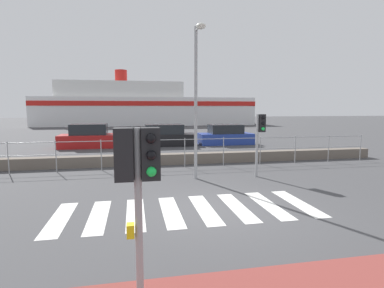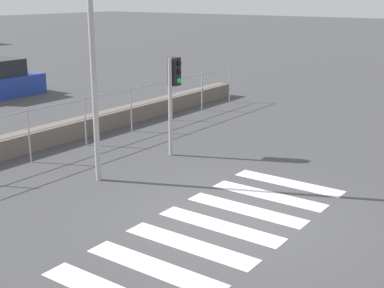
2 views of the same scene
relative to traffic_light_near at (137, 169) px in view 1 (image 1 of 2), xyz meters
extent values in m
plane|color=#424244|center=(2.20, 3.56, -1.87)|extent=(160.00, 160.00, 0.00)
cube|color=silver|center=(-1.84, 3.56, -1.87)|extent=(0.45, 2.40, 0.01)
cube|color=silver|center=(-0.94, 3.56, -1.87)|extent=(0.45, 2.40, 0.01)
cube|color=silver|center=(-0.04, 3.56, -1.87)|extent=(0.45, 2.40, 0.01)
cube|color=silver|center=(0.86, 3.56, -1.87)|extent=(0.45, 2.40, 0.01)
cube|color=silver|center=(1.76, 3.56, -1.87)|extent=(0.45, 2.40, 0.01)
cube|color=silver|center=(2.66, 3.56, -1.87)|extent=(0.45, 2.40, 0.01)
cube|color=silver|center=(3.56, 3.56, -1.87)|extent=(0.45, 2.40, 0.01)
cube|color=silver|center=(4.46, 3.56, -1.87)|extent=(0.45, 2.40, 0.01)
cube|color=#6B6056|center=(2.20, 10.13, -1.63)|extent=(20.13, 0.55, 0.49)
cylinder|color=#9EA0A3|center=(2.20, 9.25, -0.62)|extent=(18.11, 0.03, 0.03)
cylinder|color=#9EA0A3|center=(2.20, 9.25, -1.15)|extent=(18.11, 0.03, 0.03)
cylinder|color=#9EA0A3|center=(-5.05, 9.25, -1.21)|extent=(0.04, 0.04, 1.32)
cylinder|color=#9EA0A3|center=(-3.23, 9.25, -1.21)|extent=(0.04, 0.04, 1.32)
cylinder|color=#9EA0A3|center=(-1.42, 9.25, -1.21)|extent=(0.04, 0.04, 1.32)
cylinder|color=#9EA0A3|center=(0.39, 9.25, -1.21)|extent=(0.04, 0.04, 1.32)
cylinder|color=#9EA0A3|center=(2.20, 9.25, -1.21)|extent=(0.04, 0.04, 1.32)
cylinder|color=#9EA0A3|center=(4.01, 9.25, -1.21)|extent=(0.04, 0.04, 1.32)
cylinder|color=#9EA0A3|center=(5.82, 9.25, -1.21)|extent=(0.04, 0.04, 1.32)
cylinder|color=#9EA0A3|center=(7.63, 9.25, -1.21)|extent=(0.04, 0.04, 1.32)
cylinder|color=#9EA0A3|center=(9.45, 9.25, -1.21)|extent=(0.04, 0.04, 1.32)
cylinder|color=#9EA0A3|center=(11.26, 9.25, -1.21)|extent=(0.04, 0.04, 1.32)
cylinder|color=#9EA0A3|center=(0.00, 0.00, -0.67)|extent=(0.10, 0.10, 2.41)
cube|color=black|center=(-0.17, 0.00, 0.20)|extent=(0.24, 0.24, 0.68)
sphere|color=black|center=(-0.17, 0.14, 0.41)|extent=(0.13, 0.13, 0.13)
sphere|color=black|center=(-0.17, 0.14, 0.20)|extent=(0.13, 0.13, 0.13)
sphere|color=#19D84C|center=(-0.17, 0.14, -0.01)|extent=(0.13, 0.13, 0.13)
cube|color=black|center=(0.17, 0.00, 0.20)|extent=(0.24, 0.24, 0.68)
sphere|color=black|center=(0.17, -0.14, 0.41)|extent=(0.13, 0.13, 0.13)
sphere|color=black|center=(0.17, -0.14, 0.20)|extent=(0.13, 0.13, 0.13)
sphere|color=#19D84C|center=(0.17, -0.14, -0.01)|extent=(0.13, 0.13, 0.13)
cube|color=yellow|center=(-0.11, 0.00, -0.82)|extent=(0.10, 0.14, 0.18)
cylinder|color=#9EA0A3|center=(4.62, 6.87, -0.66)|extent=(0.10, 0.10, 2.42)
cube|color=black|center=(4.79, 6.87, 0.21)|extent=(0.24, 0.24, 0.68)
sphere|color=black|center=(4.79, 6.73, 0.42)|extent=(0.13, 0.13, 0.13)
sphere|color=black|center=(4.79, 6.73, 0.21)|extent=(0.13, 0.13, 0.13)
sphere|color=#19D84C|center=(4.79, 6.73, 0.00)|extent=(0.13, 0.13, 0.13)
cylinder|color=#9EA0A3|center=(2.23, 7.01, 0.90)|extent=(0.12, 0.12, 5.56)
cylinder|color=#9EA0A3|center=(2.23, 6.60, 3.53)|extent=(0.07, 0.82, 0.07)
ellipsoid|color=silver|center=(2.23, 6.19, 3.48)|extent=(0.32, 0.42, 0.19)
cube|color=white|center=(2.20, 43.67, 0.24)|extent=(32.87, 6.59, 4.24)
cube|color=white|center=(-1.74, 43.67, 3.53)|extent=(18.41, 5.28, 2.33)
cube|color=red|center=(2.20, 40.35, 1.43)|extent=(32.87, 0.08, 0.68)
cylinder|color=red|center=(-1.74, 43.67, 5.59)|extent=(1.80, 1.80, 1.80)
cube|color=#B21919|center=(-3.00, 17.24, -1.44)|extent=(3.89, 1.88, 0.87)
cube|color=#1E2328|center=(-3.00, 17.24, -0.64)|extent=(2.33, 1.66, 0.71)
cube|color=black|center=(2.07, 17.24, -1.46)|extent=(4.45, 1.77, 0.83)
cube|color=#1E2328|center=(2.07, 17.24, -0.71)|extent=(2.67, 1.55, 0.68)
cube|color=#233D9E|center=(6.61, 17.24, -1.48)|extent=(3.93, 1.80, 0.80)
cube|color=#1E2328|center=(6.61, 17.24, -0.75)|extent=(2.36, 1.58, 0.65)
camera|label=1|loc=(-0.04, -3.88, 0.79)|focal=28.00mm
camera|label=2|loc=(-5.51, -1.04, 2.05)|focal=50.00mm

